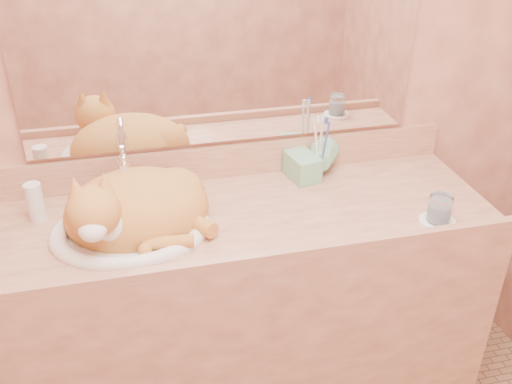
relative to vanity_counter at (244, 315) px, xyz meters
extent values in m
cube|color=#975744|center=(0.00, 0.28, 0.82)|extent=(2.40, 0.02, 2.50)
cube|color=white|center=(0.00, 0.26, 0.97)|extent=(1.30, 0.02, 0.80)
imported|color=#74BA90|center=(0.27, 0.12, 0.52)|extent=(0.11, 0.11, 0.20)
imported|color=#74BA90|center=(0.31, 0.17, 0.48)|extent=(0.16, 0.16, 0.11)
cylinder|color=white|center=(0.57, -0.19, 0.43)|extent=(0.11, 0.11, 0.01)
cylinder|color=silver|center=(0.57, -0.19, 0.48)|extent=(0.07, 0.07, 0.08)
cylinder|color=silver|center=(-0.63, 0.12, 0.49)|extent=(0.05, 0.05, 0.12)
camera|label=1|loc=(-0.31, -1.50, 1.39)|focal=40.00mm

